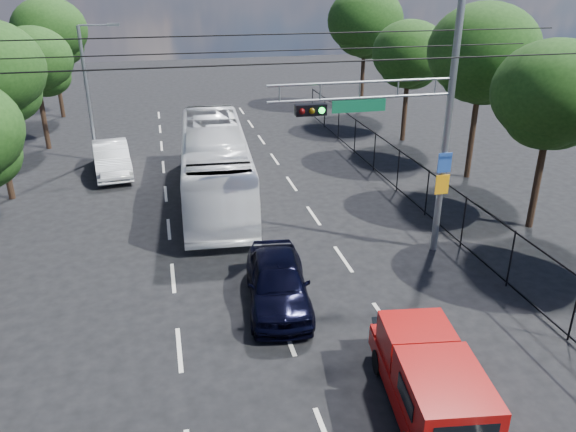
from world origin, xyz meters
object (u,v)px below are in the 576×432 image
object	(u,v)px
signal_mast	(416,111)
white_bus	(215,164)
red_pickup	(429,379)
navy_hatchback	(278,282)

from	to	relation	value
signal_mast	white_bus	bearing A→B (deg)	131.00
red_pickup	navy_hatchback	bearing A→B (deg)	114.14
red_pickup	white_bus	distance (m)	14.98
signal_mast	red_pickup	xyz separation A→B (m)	(-2.80, -7.67, -4.31)
signal_mast	red_pickup	world-z (taller)	signal_mast
red_pickup	white_bus	world-z (taller)	white_bus
signal_mast	red_pickup	bearing A→B (deg)	-110.03
navy_hatchback	white_bus	bearing A→B (deg)	102.19
signal_mast	red_pickup	distance (m)	9.23
navy_hatchback	white_bus	world-z (taller)	white_bus
signal_mast	navy_hatchback	world-z (taller)	signal_mast
signal_mast	navy_hatchback	distance (m)	7.23
signal_mast	white_bus	size ratio (longest dim) A/B	0.81
red_pickup	navy_hatchback	size ratio (longest dim) A/B	1.07
signal_mast	white_bus	world-z (taller)	signal_mast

